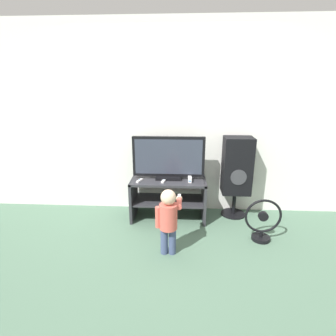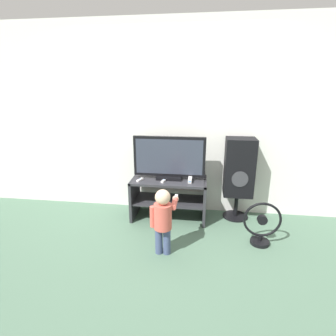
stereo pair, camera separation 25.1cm
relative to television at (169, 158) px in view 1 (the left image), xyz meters
name	(u,v)px [view 1 (the left image)]	position (x,y,z in m)	size (l,w,h in m)	color
ground_plane	(167,226)	(0.00, -0.27, -0.84)	(16.00, 16.00, 0.00)	#4C6B56
wall_back	(170,121)	(0.00, 0.30, 0.46)	(10.00, 0.06, 2.60)	silver
tv_stand	(168,193)	(0.00, -0.02, -0.48)	(1.00, 0.49, 0.56)	#2D2D33
television	(169,158)	(0.00, 0.00, 0.00)	(0.95, 0.20, 0.57)	black
game_console	(190,179)	(0.28, -0.06, -0.25)	(0.05, 0.20, 0.05)	white
remote_primary	(140,181)	(-0.37, -0.13, -0.27)	(0.08, 0.13, 0.03)	white
remote_secondary	(164,181)	(-0.06, -0.12, -0.27)	(0.06, 0.13, 0.03)	white
child	(169,217)	(0.05, -0.85, -0.40)	(0.28, 0.43, 0.74)	#3F4C72
speaker_tower	(237,167)	(0.92, 0.10, -0.14)	(0.38, 0.34, 1.12)	black
floor_fan	(263,222)	(1.13, -0.53, -0.61)	(0.42, 0.22, 0.52)	black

